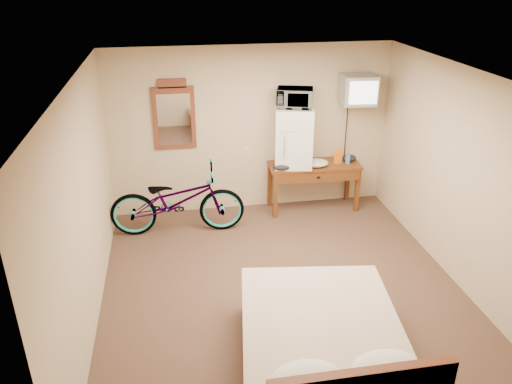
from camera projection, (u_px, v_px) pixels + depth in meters
room at (285, 194)px, 5.40m from camera, size 4.60×4.64×2.50m
desk at (314, 172)px, 7.59m from camera, size 1.41×0.59×0.75m
mini_fridge at (294, 137)px, 7.35m from camera, size 0.63×0.61×0.89m
microwave at (295, 98)px, 7.11m from camera, size 0.58×0.47×0.28m
snack_bag at (338, 156)px, 7.56m from camera, size 0.13×0.10×0.22m
blue_cup at (348, 159)px, 7.56m from camera, size 0.07×0.07×0.13m
cloth_cream at (317, 163)px, 7.46m from camera, size 0.35×0.27×0.11m
cloth_dark_a at (282, 166)px, 7.34m from camera, size 0.29×0.22×0.11m
cloth_dark_b at (349, 158)px, 7.66m from camera, size 0.22×0.18×0.10m
crt_television at (358, 90)px, 7.19m from camera, size 0.52×0.60×0.42m
wall_mirror at (174, 116)px, 7.14m from camera, size 0.60×0.04×1.02m
bicycle at (177, 200)px, 7.00m from camera, size 1.90×0.73×0.99m
bed at (324, 350)px, 4.57m from camera, size 1.70×2.11×0.90m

